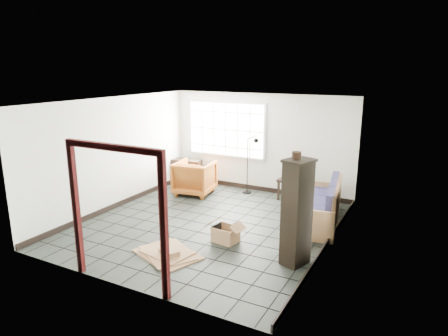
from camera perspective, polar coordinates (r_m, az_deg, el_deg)
The scene contains 15 objects.
ground at distance 8.57m, azimuth -2.16°, elevation -8.07°, with size 5.50×5.50×0.00m, color black.
room_shell at distance 8.11m, azimuth -2.17°, elevation 3.05°, with size 5.02×5.52×2.61m.
window_panel at distance 10.90m, azimuth 0.31°, elevation 5.53°, with size 2.32×0.08×1.52m.
doorway_trim at distance 6.05m, azimuth -15.20°, elevation -4.29°, with size 1.80×0.08×2.20m.
futon_sofa at distance 8.78m, azimuth 13.81°, elevation -5.58°, with size 1.10×2.19×0.93m.
armchair at distance 10.46m, azimuth -4.20°, elevation -1.15°, with size 0.94×0.88×0.96m, color #9B3916.
side_table at distance 10.14m, azimuth 9.26°, elevation -2.08°, with size 0.52×0.52×0.53m.
table_lamp at distance 10.10m, azimuth 9.44°, elevation 0.22°, with size 0.37×0.37×0.45m.
projector at distance 10.02m, azimuth 9.27°, elevation -1.44°, with size 0.31×0.27×0.09m.
floor_lamp at distance 10.39m, azimuth 3.93°, elevation 0.76°, with size 0.47×0.30×1.56m.
console_shelf at distance 11.48m, azimuth -5.50°, elevation -0.47°, with size 0.94×0.49×0.70m.
tall_shelf at distance 6.74m, azimuth 10.36°, elevation -6.20°, with size 0.52×0.59×1.82m.
pot at distance 6.51m, azimuth 10.32°, elevation 1.82°, with size 0.20×0.20×0.11m.
open_box at distance 7.73m, azimuth 0.23°, elevation -9.42°, with size 0.76×0.44×0.41m.
cardboard_pile at distance 7.31m, azimuth -8.03°, elevation -11.94°, with size 1.35×1.16×0.17m.
Camera 1 is at (3.99, -6.85, 3.25)m, focal length 32.00 mm.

